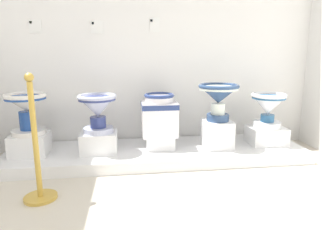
% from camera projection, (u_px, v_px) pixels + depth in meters
% --- Properties ---
extents(wall_back, '(3.85, 0.06, 2.93)m').
position_uv_depth(wall_back, '(152.00, 16.00, 3.18)').
color(wall_back, white).
rests_on(wall_back, ground_plane).
extents(display_platform, '(3.03, 0.78, 0.11)m').
position_uv_depth(display_platform, '(157.00, 153.00, 3.05)').
color(display_platform, white).
rests_on(display_platform, ground_plane).
extents(plinth_block_broad_patterned, '(0.34, 0.30, 0.20)m').
position_uv_depth(plinth_block_broad_patterned, '(30.00, 144.00, 2.83)').
color(plinth_block_broad_patterned, white).
rests_on(plinth_block_broad_patterned, display_platform).
extents(antique_toilet_broad_patterned, '(0.38, 0.38, 0.39)m').
position_uv_depth(antique_toilet_broad_patterned, '(26.00, 107.00, 2.76)').
color(antique_toilet_broad_patterned, white).
rests_on(antique_toilet_broad_patterned, plinth_block_broad_patterned).
extents(plinth_block_rightmost, '(0.35, 0.28, 0.20)m').
position_uv_depth(plinth_block_rightmost, '(99.00, 142.00, 2.90)').
color(plinth_block_rightmost, white).
rests_on(plinth_block_rightmost, display_platform).
extents(antique_toilet_rightmost, '(0.37, 0.37, 0.37)m').
position_uv_depth(antique_toilet_rightmost, '(97.00, 108.00, 2.83)').
color(antique_toilet_rightmost, '#B4B9D7').
rests_on(antique_toilet_rightmost, plinth_block_rightmost).
extents(plinth_block_squat_floral, '(0.29, 0.31, 0.13)m').
position_uv_depth(plinth_block_squat_floral, '(159.00, 141.00, 3.07)').
color(plinth_block_squat_floral, white).
rests_on(plinth_block_squat_floral, display_platform).
extents(antique_toilet_squat_floral, '(0.36, 0.32, 0.43)m').
position_uv_depth(antique_toilet_squat_floral, '(159.00, 114.00, 3.00)').
color(antique_toilet_squat_floral, white).
rests_on(antique_toilet_squat_floral, plinth_block_squat_floral).
extents(plinth_block_tall_cobalt, '(0.28, 0.30, 0.28)m').
position_uv_depth(plinth_block_tall_cobalt, '(217.00, 134.00, 3.05)').
color(plinth_block_tall_cobalt, white).
rests_on(plinth_block_tall_cobalt, display_platform).
extents(antique_toilet_tall_cobalt, '(0.41, 0.41, 0.38)m').
position_uv_depth(antique_toilet_tall_cobalt, '(219.00, 95.00, 2.97)').
color(antique_toilet_tall_cobalt, navy).
rests_on(antique_toilet_tall_cobalt, plinth_block_tall_cobalt).
extents(plinth_block_central_ornate, '(0.38, 0.32, 0.18)m').
position_uv_depth(plinth_block_central_ornate, '(266.00, 135.00, 3.19)').
color(plinth_block_central_ornate, white).
rests_on(plinth_block_central_ornate, display_platform).
extents(antique_toilet_central_ornate, '(0.36, 0.36, 0.37)m').
position_uv_depth(antique_toilet_central_ornate, '(268.00, 106.00, 3.12)').
color(antique_toilet_central_ornate, white).
rests_on(antique_toilet_central_ornate, plinth_block_central_ornate).
extents(info_placard_first, '(0.13, 0.01, 0.13)m').
position_uv_depth(info_placard_first, '(35.00, 26.00, 3.01)').
color(info_placard_first, white).
extents(info_placard_second, '(0.13, 0.01, 0.13)m').
position_uv_depth(info_placard_second, '(97.00, 27.00, 3.09)').
color(info_placard_second, white).
extents(info_placard_third, '(0.11, 0.01, 0.15)m').
position_uv_depth(info_placard_third, '(154.00, 25.00, 3.17)').
color(info_placard_third, white).
extents(stanchion_post_near_left, '(0.24, 0.24, 0.94)m').
position_uv_depth(stanchion_post_near_left, '(37.00, 162.00, 2.15)').
color(stanchion_post_near_left, gold).
rests_on(stanchion_post_near_left, ground_plane).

